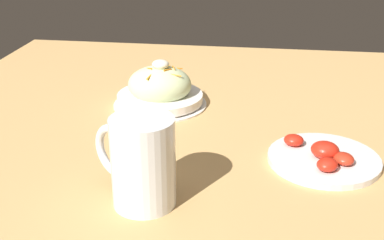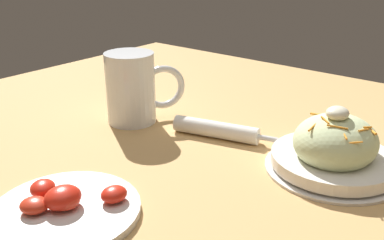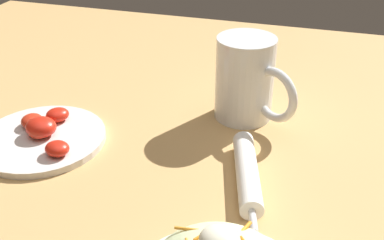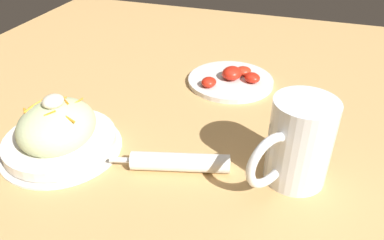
{
  "view_description": "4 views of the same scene",
  "coord_description": "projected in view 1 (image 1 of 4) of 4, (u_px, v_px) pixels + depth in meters",
  "views": [
    {
      "loc": [
        0.05,
        -0.87,
        0.44
      ],
      "look_at": [
        -0.07,
        -0.03,
        0.06
      ],
      "focal_mm": 47.04,
      "sensor_mm": 36.0,
      "label": 1
    },
    {
      "loc": [
        0.45,
        0.4,
        0.34
      ],
      "look_at": [
        -0.04,
        0.0,
        0.08
      ],
      "focal_mm": 40.34,
      "sensor_mm": 36.0,
      "label": 2
    },
    {
      "loc": [
        -0.23,
        0.49,
        0.41
      ],
      "look_at": [
        -0.07,
        -0.05,
        0.07
      ],
      "focal_mm": 43.45,
      "sensor_mm": 36.0,
      "label": 3
    },
    {
      "loc": [
        -0.61,
        -0.2,
        0.42
      ],
      "look_at": [
        -0.09,
        -0.03,
        0.06
      ],
      "focal_mm": 35.15,
      "sensor_mm": 36.0,
      "label": 4
    }
  ],
  "objects": [
    {
      "name": "beer_mug",
      "position": [
        142.0,
        167.0,
        0.77
      ],
      "size": [
        0.15,
        0.12,
        0.14
      ],
      "color": "white",
      "rests_on": "ground_plane"
    },
    {
      "name": "tomato_plate",
      "position": [
        324.0,
        157.0,
        0.91
      ],
      "size": [
        0.2,
        0.2,
        0.04
      ],
      "color": "silver",
      "rests_on": "ground_plane"
    },
    {
      "name": "ground_plane",
      "position": [
        228.0,
        146.0,
        0.97
      ],
      "size": [
        1.43,
        1.43,
        0.0
      ],
      "primitive_type": "plane",
      "color": "tan"
    },
    {
      "name": "napkin_roll",
      "position": [
        145.0,
        141.0,
        0.96
      ],
      "size": [
        0.07,
        0.2,
        0.03
      ],
      "color": "white",
      "rests_on": "ground_plane"
    },
    {
      "name": "salad_plate",
      "position": [
        160.0,
        91.0,
        1.15
      ],
      "size": [
        0.21,
        0.21,
        0.11
      ],
      "color": "white",
      "rests_on": "ground_plane"
    }
  ]
}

